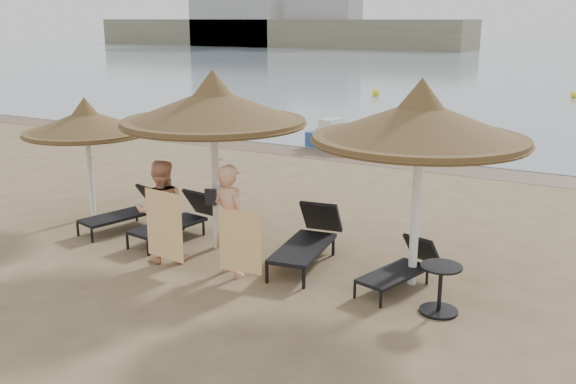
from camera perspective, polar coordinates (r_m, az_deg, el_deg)
name	(u,v)px	position (r m, az deg, el deg)	size (l,w,h in m)	color
ground	(208,266)	(11.09, -7.17, -6.56)	(160.00, 160.00, 0.00)	#897350
wet_sand_strip	(398,162)	(19.13, 9.76, 2.62)	(200.00, 1.60, 0.01)	brown
far_shore	(397,28)	(91.58, 9.71, 14.20)	(150.00, 54.80, 12.00)	#78745A
palapa_left	(86,123)	(13.83, -17.52, 5.91)	(2.57, 2.57, 2.54)	white
palapa_center	(213,107)	(11.34, -6.65, 7.48)	(3.28, 3.28, 3.25)	white
palapa_right	(420,122)	(9.80, 11.68, 6.08)	(3.28, 3.28, 3.25)	white
lounger_far_left	(127,211)	(13.25, -14.09, -1.65)	(1.01, 1.86, 0.79)	black
lounger_near_left	(178,219)	(12.45, -9.75, -2.39)	(0.85, 1.93, 0.84)	black
lounger_near_right	(309,239)	(11.07, 1.84, -4.17)	(0.99, 2.16, 0.93)	black
lounger_far_right	(402,267)	(10.26, 10.12, -6.57)	(0.94, 1.70, 0.72)	black
side_table	(440,290)	(9.49, 13.35, -8.51)	(0.59, 0.59, 0.72)	black
person_left	(161,203)	(11.13, -11.24, -1.00)	(0.96, 0.62, 2.08)	#E29D77
person_right	(230,212)	(10.36, -5.17, -1.75)	(0.99, 0.65, 2.16)	#E29D77
towel_left	(164,225)	(10.72, -10.95, -2.93)	(0.83, 0.11, 1.16)	orange
towel_right	(240,242)	(10.09, -4.28, -4.44)	(0.73, 0.12, 1.02)	orange
bag_patterned	(222,189)	(11.77, -5.91, 0.29)	(0.27, 0.11, 0.33)	white
bag_dark	(211,197)	(11.53, -6.88, -0.45)	(0.22, 0.14, 0.30)	black
pedal_boat	(340,138)	(20.96, 4.62, 4.84)	(2.19, 1.53, 0.94)	#244C8C
buoy_left	(376,93)	(35.52, 7.81, 8.74)	(0.40, 0.40, 0.40)	yellow
buoy_mid	(574,95)	(37.65, 24.09, 7.91)	(0.37, 0.37, 0.37)	yellow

